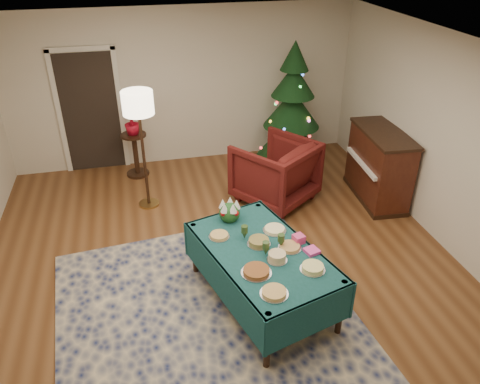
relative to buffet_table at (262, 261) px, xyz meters
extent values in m
plane|color=#593319|center=(-0.31, 0.48, -0.58)|extent=(7.00, 7.00, 0.00)
plane|color=white|center=(-0.31, 0.48, 2.12)|extent=(7.00, 7.00, 0.00)
plane|color=beige|center=(-0.31, 3.98, 0.77)|extent=(6.00, 0.00, 6.00)
plane|color=beige|center=(2.69, 0.48, 0.77)|extent=(0.00, 7.00, 7.00)
cube|color=black|center=(-1.91, 3.97, 0.44)|extent=(0.92, 0.02, 2.04)
cube|color=silver|center=(-2.41, 3.96, 0.47)|extent=(0.08, 0.04, 2.14)
cube|color=silver|center=(-1.41, 3.96, 0.47)|extent=(0.08, 0.04, 2.14)
cube|color=silver|center=(-1.91, 3.96, 1.52)|extent=(1.08, 0.04, 0.08)
cube|color=#141F4B|center=(-0.62, -0.56, -0.57)|extent=(3.58, 4.48, 0.02)
cylinder|color=black|center=(-0.20, -0.93, -0.22)|extent=(0.07, 0.07, 0.72)
cylinder|color=black|center=(-0.66, 0.68, -0.22)|extent=(0.07, 0.07, 0.72)
cylinder|color=black|center=(0.66, -0.68, -0.22)|extent=(0.07, 0.07, 0.72)
cylinder|color=black|center=(0.20, 0.93, -0.22)|extent=(0.07, 0.07, 0.72)
cube|color=#123F3C|center=(0.00, 0.00, 0.12)|extent=(1.51, 2.04, 0.04)
cube|color=#123F3C|center=(-0.25, 0.87, -0.08)|extent=(1.05, 0.32, 0.45)
cube|color=#123F3C|center=(0.25, -0.87, -0.08)|extent=(1.05, 0.32, 0.45)
cube|color=#123F3C|center=(0.50, 0.14, -0.08)|extent=(0.53, 1.79, 0.45)
cube|color=#123F3C|center=(-0.50, -0.14, -0.08)|extent=(0.53, 1.79, 0.45)
cylinder|color=silver|center=(-0.08, -0.69, 0.15)|extent=(0.28, 0.28, 0.01)
cylinder|color=tan|center=(-0.08, -0.69, 0.17)|extent=(0.24, 0.24, 0.03)
cylinder|color=silver|center=(0.41, -0.44, 0.15)|extent=(0.26, 0.26, 0.01)
cylinder|color=#D8D172|center=(0.41, -0.44, 0.18)|extent=(0.22, 0.22, 0.05)
cylinder|color=silver|center=(-0.16, -0.35, 0.15)|extent=(0.32, 0.32, 0.01)
cylinder|color=brown|center=(-0.16, -0.35, 0.17)|extent=(0.27, 0.27, 0.04)
cylinder|color=silver|center=(0.10, -0.20, 0.15)|extent=(0.22, 0.22, 0.01)
cylinder|color=tan|center=(0.10, -0.20, 0.20)|extent=(0.19, 0.19, 0.09)
cylinder|color=silver|center=(0.30, -0.03, 0.15)|extent=(0.26, 0.26, 0.01)
cylinder|color=#B2844C|center=(0.30, -0.03, 0.17)|extent=(0.22, 0.22, 0.03)
cylinder|color=silver|center=(-0.01, 0.12, 0.15)|extent=(0.26, 0.26, 0.01)
cylinder|color=maroon|center=(-0.01, 0.12, 0.18)|extent=(0.22, 0.22, 0.06)
cylinder|color=silver|center=(0.24, 0.33, 0.15)|extent=(0.27, 0.27, 0.01)
cylinder|color=#F2EACC|center=(0.24, 0.33, 0.17)|extent=(0.23, 0.23, 0.03)
cylinder|color=silver|center=(-0.41, 0.36, 0.15)|extent=(0.24, 0.24, 0.01)
cylinder|color=tan|center=(-0.41, 0.36, 0.17)|extent=(0.20, 0.20, 0.03)
cone|color=#2D471E|center=(-0.14, 0.27, 0.19)|extent=(0.07, 0.07, 0.09)
cylinder|color=#2D471E|center=(-0.14, 0.27, 0.27)|extent=(0.08, 0.08, 0.09)
cone|color=#2D471E|center=(0.21, 0.01, 0.19)|extent=(0.07, 0.07, 0.09)
cylinder|color=#2D471E|center=(0.21, 0.01, 0.27)|extent=(0.08, 0.08, 0.09)
cone|color=#2D471E|center=(0.01, -0.08, 0.19)|extent=(0.07, 0.07, 0.09)
cylinder|color=#2D471E|center=(0.01, -0.08, 0.27)|extent=(0.08, 0.08, 0.09)
cube|color=#EF42A0|center=(0.51, -0.15, 0.16)|extent=(0.18, 0.18, 0.04)
cube|color=#D93C7B|center=(0.43, 0.05, 0.19)|extent=(0.14, 0.14, 0.10)
sphere|color=#1E4C1E|center=(-0.22, 0.69, 0.24)|extent=(0.25, 0.25, 0.25)
cone|color=white|center=(-0.13, 0.69, 0.35)|extent=(0.10, 0.10, 0.12)
cone|color=white|center=(-0.19, 0.77, 0.35)|extent=(0.10, 0.10, 0.12)
cone|color=white|center=(-0.29, 0.74, 0.35)|extent=(0.10, 0.10, 0.12)
cone|color=white|center=(-0.29, 0.63, 0.35)|extent=(0.10, 0.10, 0.12)
cone|color=white|center=(-0.19, 0.60, 0.35)|extent=(0.10, 0.10, 0.12)
sphere|color=#B20C0F|center=(-0.13, 0.74, 0.28)|extent=(0.07, 0.07, 0.07)
sphere|color=#B20C0F|center=(-0.28, 0.77, 0.28)|extent=(0.07, 0.07, 0.07)
sphere|color=#B20C0F|center=(-0.31, 0.63, 0.28)|extent=(0.07, 0.07, 0.07)
sphere|color=#B20C0F|center=(-0.16, 0.60, 0.28)|extent=(0.07, 0.07, 0.07)
imported|color=#4D1210|center=(0.82, 2.17, -0.03)|extent=(1.43, 1.42, 1.09)
cylinder|color=#A57F3F|center=(-1.13, 2.46, -0.56)|extent=(0.31, 0.31, 0.03)
cylinder|color=black|center=(-1.13, 2.46, 0.25)|extent=(0.04, 0.04, 1.66)
cylinder|color=#FFEABF|center=(-1.13, 2.46, 1.08)|extent=(0.44, 0.44, 0.33)
cylinder|color=black|center=(-1.25, 3.52, -0.56)|extent=(0.38, 0.38, 0.04)
cylinder|color=black|center=(-1.25, 3.52, -0.20)|extent=(0.08, 0.08, 0.70)
cylinder|color=black|center=(-1.25, 3.52, 0.17)|extent=(0.42, 0.42, 0.03)
imported|color=#A20B1E|center=(-1.25, 3.52, 0.31)|extent=(0.25, 0.44, 0.25)
cylinder|color=black|center=(1.48, 3.38, -0.49)|extent=(0.13, 0.13, 0.17)
cone|color=black|center=(1.48, 3.38, -0.08)|extent=(1.56, 1.56, 0.76)
cone|color=black|center=(1.48, 3.38, 0.46)|extent=(1.28, 1.28, 0.66)
cone|color=black|center=(1.48, 3.38, 0.95)|extent=(0.96, 0.96, 0.55)
cone|color=black|center=(1.48, 3.38, 1.37)|extent=(0.62, 0.62, 0.49)
cube|color=black|center=(2.40, 1.86, -0.54)|extent=(0.66, 1.32, 0.07)
cube|color=#35140D|center=(2.40, 1.86, -0.01)|extent=(0.64, 1.31, 1.05)
cube|color=black|center=(2.40, 1.86, 0.53)|extent=(0.68, 1.34, 0.05)
cube|color=white|center=(2.13, 1.88, 0.06)|extent=(0.19, 1.09, 0.05)
camera|label=1|loc=(-1.19, -3.93, 3.25)|focal=35.00mm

